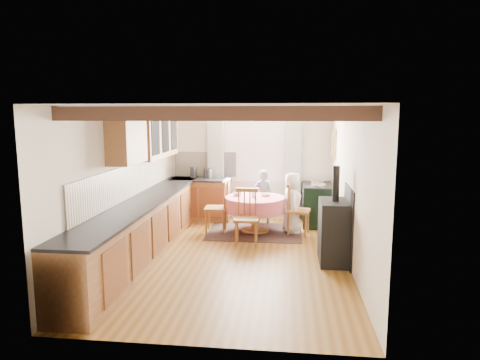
# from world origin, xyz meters

# --- Properties ---
(floor) EXTENTS (3.60, 5.50, 0.00)m
(floor) POSITION_xyz_m (0.00, 0.00, 0.00)
(floor) COLOR olive
(floor) RESTS_ON ground
(ceiling) EXTENTS (3.60, 5.50, 0.00)m
(ceiling) POSITION_xyz_m (0.00, 0.00, 2.40)
(ceiling) COLOR white
(ceiling) RESTS_ON ground
(wall_back) EXTENTS (3.60, 0.00, 2.40)m
(wall_back) POSITION_xyz_m (0.00, 2.75, 1.20)
(wall_back) COLOR silver
(wall_back) RESTS_ON ground
(wall_front) EXTENTS (3.60, 0.00, 2.40)m
(wall_front) POSITION_xyz_m (0.00, -2.75, 1.20)
(wall_front) COLOR silver
(wall_front) RESTS_ON ground
(wall_left) EXTENTS (0.00, 5.50, 2.40)m
(wall_left) POSITION_xyz_m (-1.80, 0.00, 1.20)
(wall_left) COLOR silver
(wall_left) RESTS_ON ground
(wall_right) EXTENTS (0.00, 5.50, 2.40)m
(wall_right) POSITION_xyz_m (1.80, 0.00, 1.20)
(wall_right) COLOR silver
(wall_right) RESTS_ON ground
(beam_a) EXTENTS (3.60, 0.16, 0.16)m
(beam_a) POSITION_xyz_m (0.00, -2.00, 2.31)
(beam_a) COLOR #321B12
(beam_a) RESTS_ON ceiling
(beam_b) EXTENTS (3.60, 0.16, 0.16)m
(beam_b) POSITION_xyz_m (0.00, -1.00, 2.31)
(beam_b) COLOR #321B12
(beam_b) RESTS_ON ceiling
(beam_c) EXTENTS (3.60, 0.16, 0.16)m
(beam_c) POSITION_xyz_m (0.00, 0.00, 2.31)
(beam_c) COLOR #321B12
(beam_c) RESTS_ON ceiling
(beam_d) EXTENTS (3.60, 0.16, 0.16)m
(beam_d) POSITION_xyz_m (0.00, 1.00, 2.31)
(beam_d) COLOR #321B12
(beam_d) RESTS_ON ceiling
(beam_e) EXTENTS (3.60, 0.16, 0.16)m
(beam_e) POSITION_xyz_m (0.00, 2.00, 2.31)
(beam_e) COLOR #321B12
(beam_e) RESTS_ON ceiling
(splash_left) EXTENTS (0.02, 4.50, 0.55)m
(splash_left) POSITION_xyz_m (-1.78, 0.30, 1.20)
(splash_left) COLOR beige
(splash_left) RESTS_ON wall_left
(splash_back) EXTENTS (1.40, 0.02, 0.55)m
(splash_back) POSITION_xyz_m (-1.00, 2.73, 1.20)
(splash_back) COLOR beige
(splash_back) RESTS_ON wall_back
(base_cabinet_left) EXTENTS (0.60, 5.30, 0.88)m
(base_cabinet_left) POSITION_xyz_m (-1.50, 0.00, 0.44)
(base_cabinet_left) COLOR #936237
(base_cabinet_left) RESTS_ON floor
(base_cabinet_back) EXTENTS (1.30, 0.60, 0.88)m
(base_cabinet_back) POSITION_xyz_m (-1.05, 2.45, 0.44)
(base_cabinet_back) COLOR #936237
(base_cabinet_back) RESTS_ON floor
(worktop_left) EXTENTS (0.64, 5.30, 0.04)m
(worktop_left) POSITION_xyz_m (-1.48, 0.00, 0.90)
(worktop_left) COLOR black
(worktop_left) RESTS_ON base_cabinet_left
(worktop_back) EXTENTS (1.30, 0.64, 0.04)m
(worktop_back) POSITION_xyz_m (-1.05, 2.43, 0.90)
(worktop_back) COLOR black
(worktop_back) RESTS_ON base_cabinet_back
(wall_cabinet_glass) EXTENTS (0.34, 1.80, 0.90)m
(wall_cabinet_glass) POSITION_xyz_m (-1.63, 1.20, 1.95)
(wall_cabinet_glass) COLOR #936237
(wall_cabinet_glass) RESTS_ON wall_left
(wall_cabinet_solid) EXTENTS (0.34, 0.90, 0.70)m
(wall_cabinet_solid) POSITION_xyz_m (-1.63, -0.30, 1.90)
(wall_cabinet_solid) COLOR #936237
(wall_cabinet_solid) RESTS_ON wall_left
(window_frame) EXTENTS (1.34, 0.03, 1.54)m
(window_frame) POSITION_xyz_m (0.10, 2.73, 1.60)
(window_frame) COLOR white
(window_frame) RESTS_ON wall_back
(window_pane) EXTENTS (1.20, 0.01, 1.40)m
(window_pane) POSITION_xyz_m (0.10, 2.74, 1.60)
(window_pane) COLOR white
(window_pane) RESTS_ON wall_back
(curtain_left) EXTENTS (0.35, 0.10, 2.10)m
(curtain_left) POSITION_xyz_m (-0.75, 2.65, 1.10)
(curtain_left) COLOR beige
(curtain_left) RESTS_ON wall_back
(curtain_right) EXTENTS (0.35, 0.10, 2.10)m
(curtain_right) POSITION_xyz_m (0.95, 2.65, 1.10)
(curtain_right) COLOR beige
(curtain_right) RESTS_ON wall_back
(curtain_rod) EXTENTS (2.00, 0.03, 0.03)m
(curtain_rod) POSITION_xyz_m (0.10, 2.65, 2.20)
(curtain_rod) COLOR black
(curtain_rod) RESTS_ON wall_back
(wall_picture) EXTENTS (0.04, 0.50, 0.60)m
(wall_picture) POSITION_xyz_m (1.77, 2.30, 1.70)
(wall_picture) COLOR gold
(wall_picture) RESTS_ON wall_right
(wall_plate) EXTENTS (0.30, 0.02, 0.30)m
(wall_plate) POSITION_xyz_m (1.05, 2.72, 1.70)
(wall_plate) COLOR silver
(wall_plate) RESTS_ON wall_back
(rug) EXTENTS (1.82, 1.42, 0.01)m
(rug) POSITION_xyz_m (0.21, 1.53, 0.01)
(rug) COLOR black
(rug) RESTS_ON floor
(dining_table) EXTENTS (1.17, 1.17, 0.70)m
(dining_table) POSITION_xyz_m (0.21, 1.53, 0.35)
(dining_table) COLOR #D06381
(dining_table) RESTS_ON floor
(chair_near) EXTENTS (0.44, 0.46, 1.00)m
(chair_near) POSITION_xyz_m (0.12, 0.72, 0.50)
(chair_near) COLOR brown
(chair_near) RESTS_ON floor
(chair_left) EXTENTS (0.48, 0.46, 1.03)m
(chair_left) POSITION_xyz_m (-0.55, 1.47, 0.52)
(chair_left) COLOR brown
(chair_left) RESTS_ON floor
(chair_right) EXTENTS (0.52, 0.51, 1.01)m
(chair_right) POSITION_xyz_m (1.06, 1.46, 0.50)
(chair_right) COLOR brown
(chair_right) RESTS_ON floor
(aga_range) EXTENTS (0.62, 0.95, 0.88)m
(aga_range) POSITION_xyz_m (1.47, 2.27, 0.44)
(aga_range) COLOR black
(aga_range) RESTS_ON floor
(cast_iron_stove) EXTENTS (0.46, 0.76, 1.52)m
(cast_iron_stove) POSITION_xyz_m (1.58, -0.05, 0.76)
(cast_iron_stove) COLOR black
(cast_iron_stove) RESTS_ON floor
(child_far) EXTENTS (0.47, 0.37, 1.15)m
(child_far) POSITION_xyz_m (0.32, 2.25, 0.57)
(child_far) COLOR #525765
(child_far) RESTS_ON floor
(child_right) EXTENTS (0.44, 0.62, 1.19)m
(child_right) POSITION_xyz_m (0.94, 1.60, 0.59)
(child_right) COLOR white
(child_right) RESTS_ON floor
(bowl_a) EXTENTS (0.28, 0.28, 0.05)m
(bowl_a) POSITION_xyz_m (0.41, 1.68, 0.73)
(bowl_a) COLOR silver
(bowl_a) RESTS_ON dining_table
(bowl_b) EXTENTS (0.24, 0.24, 0.06)m
(bowl_b) POSITION_xyz_m (-0.15, 1.64, 0.73)
(bowl_b) COLOR silver
(bowl_b) RESTS_ON dining_table
(cup) EXTENTS (0.12, 0.12, 0.10)m
(cup) POSITION_xyz_m (0.19, 1.49, 0.75)
(cup) COLOR silver
(cup) RESTS_ON dining_table
(canister_tall) EXTENTS (0.14, 0.14, 0.25)m
(canister_tall) POSITION_xyz_m (-1.23, 2.50, 1.04)
(canister_tall) COLOR #262628
(canister_tall) RESTS_ON worktop_back
(canister_wide) EXTENTS (0.18, 0.18, 0.20)m
(canister_wide) POSITION_xyz_m (-0.90, 2.49, 1.02)
(canister_wide) COLOR #262628
(canister_wide) RESTS_ON worktop_back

